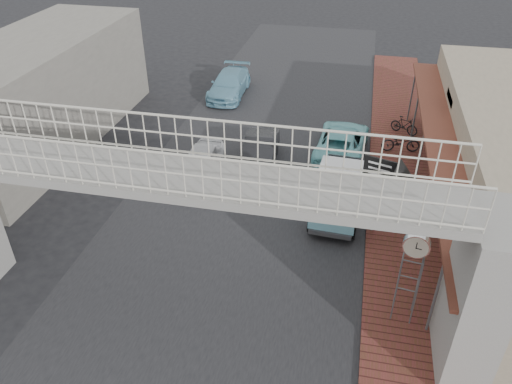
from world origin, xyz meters
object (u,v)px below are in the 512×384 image
at_px(white_hatchback, 201,163).
at_px(street_clock, 416,249).
at_px(angkot_van, 338,190).
at_px(motorcycle_far, 404,125).
at_px(arrow_sign, 403,178).
at_px(angkot_far, 229,84).
at_px(dark_sedan, 259,153).
at_px(angkot_curb, 342,141).
at_px(motorcycle_near, 401,142).

xyz_separation_m(white_hatchback, street_clock, (8.53, -6.71, 2.04)).
xyz_separation_m(angkot_van, motorcycle_far, (2.84, 7.91, -0.65)).
height_order(motorcycle_far, arrow_sign, arrow_sign).
distance_m(angkot_far, arrow_sign, 15.66).
bearing_deg(dark_sedan, angkot_curb, 25.41).
height_order(angkot_van, motorcycle_far, angkot_van).
bearing_deg(angkot_van, motorcycle_far, 73.61).
bearing_deg(angkot_far, angkot_curb, -41.36).
xyz_separation_m(white_hatchback, dark_sedan, (2.36, 1.43, 0.01)).
bearing_deg(street_clock, white_hatchback, 149.98).
height_order(white_hatchback, street_clock, street_clock).
relative_size(angkot_far, street_clock, 1.52).
height_order(motorcycle_near, arrow_sign, arrow_sign).
bearing_deg(arrow_sign, angkot_van, 171.83).
height_order(angkot_curb, arrow_sign, arrow_sign).
xyz_separation_m(angkot_far, street_clock, (9.72, -16.19, 2.01)).
bearing_deg(arrow_sign, street_clock, -68.36).
relative_size(white_hatchback, arrow_sign, 1.21).
bearing_deg(white_hatchback, angkot_van, -17.64).
xyz_separation_m(street_clock, arrow_sign, (-0.24, 3.89, -0.01)).
bearing_deg(angkot_curb, motorcycle_near, -162.59).
distance_m(white_hatchback, angkot_curb, 6.89).
distance_m(angkot_curb, motorcycle_far, 4.05).
height_order(dark_sedan, motorcycle_far, dark_sedan).
bearing_deg(white_hatchback, dark_sedan, 29.58).
bearing_deg(angkot_far, motorcycle_near, -29.65).
height_order(angkot_curb, street_clock, street_clock).
height_order(motorcycle_far, street_clock, street_clock).
distance_m(dark_sedan, arrow_sign, 7.58).
bearing_deg(motorcycle_near, angkot_van, 147.87).
bearing_deg(motorcycle_near, angkot_far, 53.41).
distance_m(angkot_far, angkot_van, 13.43).
xyz_separation_m(angkot_curb, angkot_van, (0.17, -5.19, 0.53)).
bearing_deg(arrow_sign, dark_sedan, 162.55).
bearing_deg(street_clock, arrow_sign, 101.65).
distance_m(angkot_van, motorcycle_far, 8.42).
height_order(street_clock, arrow_sign, arrow_sign).
bearing_deg(motorcycle_near, motorcycle_far, -14.57).
bearing_deg(angkot_curb, dark_sedan, 32.88).
distance_m(white_hatchback, angkot_van, 6.41).
relative_size(dark_sedan, angkot_far, 0.86).
bearing_deg(motorcycle_far, dark_sedan, 154.18).
relative_size(white_hatchback, motorcycle_near, 2.13).
relative_size(angkot_curb, arrow_sign, 1.52).
xyz_separation_m(angkot_curb, angkot_far, (-7.17, 6.05, 0.02)).
xyz_separation_m(white_hatchback, angkot_far, (-1.19, 9.48, 0.03)).
bearing_deg(dark_sedan, motorcycle_far, 31.95).
height_order(motorcycle_near, motorcycle_far, motorcycle_near).
xyz_separation_m(motorcycle_near, arrow_sign, (-0.45, -6.92, 2.11)).
bearing_deg(angkot_van, white_hatchback, 167.40).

